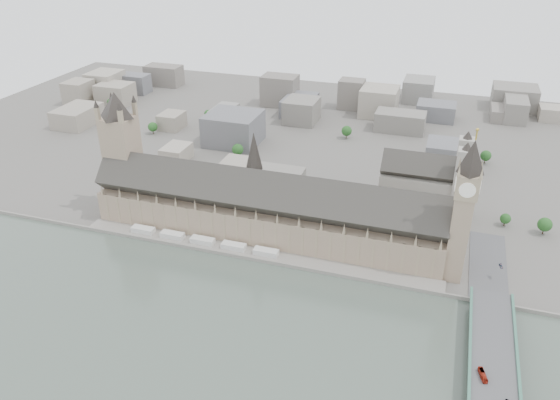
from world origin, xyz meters
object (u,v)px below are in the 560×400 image
(elizabeth_tower, at_px, (465,202))
(red_bus_north, at_px, (483,375))
(palace_of_westminster, at_px, (265,210))
(victoria_tower, at_px, (122,147))
(car_approach, at_px, (501,266))
(westminster_bridge, at_px, (492,382))
(westminster_abbey, at_px, (426,185))

(elizabeth_tower, height_order, red_bus_north, elizabeth_tower)
(palace_of_westminster, bearing_deg, victoria_tower, 177.04)
(palace_of_westminster, height_order, elizabeth_tower, elizabeth_tower)
(palace_of_westminster, distance_m, car_approach, 168.72)
(palace_of_westminster, xyz_separation_m, victoria_tower, (-122.00, 6.30, 32.50))
(victoria_tower, xyz_separation_m, westminster_bridge, (284.00, -113.50, -50.08))
(palace_of_westminster, bearing_deg, red_bus_north, -35.22)
(red_bus_north, distance_m, car_approach, 107.16)
(palace_of_westminster, bearing_deg, westminster_bridge, -33.49)
(westminster_bridge, bearing_deg, palace_of_westminster, 146.51)
(elizabeth_tower, relative_size, red_bus_north, 10.67)
(palace_of_westminster, xyz_separation_m, red_bus_north, (156.31, -110.37, -11.05))
(palace_of_westminster, distance_m, westminster_bridge, 195.05)
(victoria_tower, distance_m, car_approach, 293.79)
(car_approach, bearing_deg, westminster_abbey, 113.96)
(westminster_abbey, distance_m, car_approach, 98.78)
(westminster_abbey, bearing_deg, victoria_tower, -163.50)
(victoria_tower, height_order, red_bus_north, victoria_tower)
(red_bus_north, xyz_separation_m, car_approach, (11.95, 106.49, -0.70))
(victoria_tower, bearing_deg, red_bus_north, -22.74)
(red_bus_north, bearing_deg, elizabeth_tower, 84.42)
(palace_of_westminster, distance_m, victoria_tower, 126.41)
(victoria_tower, xyz_separation_m, westminster_abbey, (232.92, 69.00, -30.12))
(elizabeth_tower, bearing_deg, westminster_abbey, 107.29)
(red_bus_north, bearing_deg, car_approach, 67.51)
(palace_of_westminster, bearing_deg, westminster_abbey, 34.17)
(westminster_bridge, distance_m, red_bus_north, 9.22)
(westminster_abbey, distance_m, red_bus_north, 191.60)
(elizabeth_tower, relative_size, car_approach, 22.07)
(victoria_tower, bearing_deg, palace_of_westminster, -2.96)
(westminster_bridge, xyz_separation_m, red_bus_north, (-5.69, -3.17, 6.53))
(westminster_bridge, bearing_deg, westminster_abbey, 105.64)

